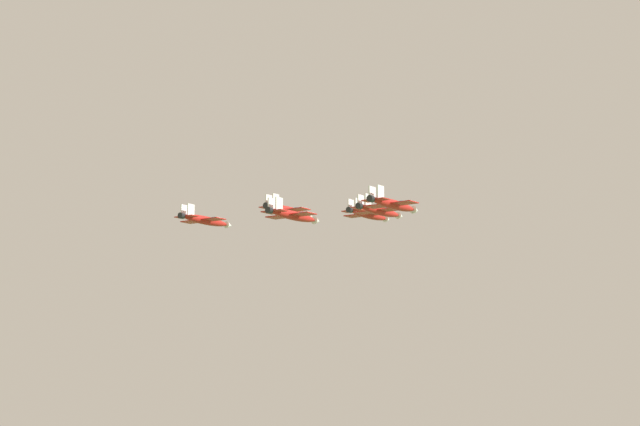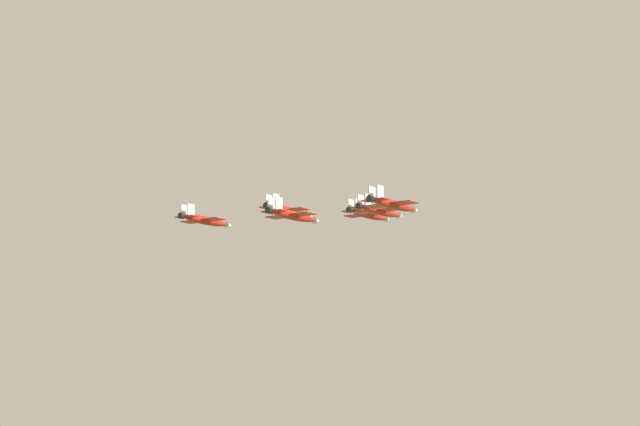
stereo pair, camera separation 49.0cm
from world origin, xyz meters
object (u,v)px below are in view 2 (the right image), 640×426
object	(u,v)px
jet_lead	(369,214)
jet_right_wingman	(380,211)
jet_left_outer	(205,220)
jet_right_outer	(393,204)
jet_slot_rear	(293,215)
jet_left_wingman	(289,211)

from	to	relation	value
jet_lead	jet_right_wingman	distance (m)	17.73
jet_right_wingman	jet_left_outer	world-z (taller)	jet_right_wingman
jet_right_outer	jet_slot_rear	xyz separation A→B (m)	(21.48, 7.58, 0.20)
jet_left_wingman	jet_right_outer	bearing A→B (deg)	-112.46
jet_left_wingman	jet_right_outer	xyz separation A→B (m)	(-36.69, 1.26, -4.15)
jet_left_wingman	jet_right_wingman	xyz separation A→B (m)	(-21.49, -7.58, -2.32)
jet_left_outer	jet_left_wingman	bearing A→B (deg)	-41.39
jet_right_wingman	jet_left_wingman	bearing A→B (deg)	91.05
jet_right_outer	jet_slot_rear	distance (m)	22.78
jet_lead	jet_right_wingman	size ratio (longest dim) A/B	1.02
jet_left_outer	jet_slot_rear	size ratio (longest dim) A/B	0.96
jet_right_wingman	jet_slot_rear	bearing A→B (deg)	140.69
jet_slot_rear	jet_right_outer	bearing A→B (deg)	-90.35
jet_lead	jet_right_wingman	world-z (taller)	jet_lead
jet_left_wingman	jet_right_wingman	bearing A→B (deg)	-91.05
jet_lead	jet_left_outer	world-z (taller)	jet_lead
jet_left_outer	jet_right_outer	size ratio (longest dim) A/B	0.99
jet_slot_rear	jet_left_wingman	bearing A→B (deg)	40.02
jet_lead	jet_left_wingman	bearing A→B (deg)	139.09
jet_right_outer	jet_right_wingman	bearing A→B (deg)	41.43
jet_left_wingman	jet_left_outer	world-z (taller)	jet_left_wingman
jet_left_outer	jet_slot_rear	bearing A→B (deg)	-91.02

